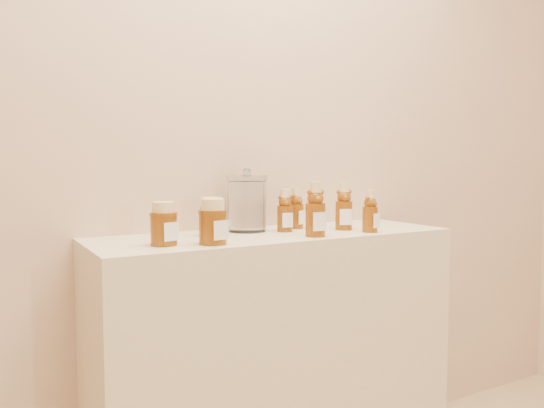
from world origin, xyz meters
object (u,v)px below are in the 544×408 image
display_table (275,366)px  bear_bottle_front_left (315,205)px  glass_canister (247,201)px  bear_bottle_back_left (285,208)px  honey_jar_left (164,224)px

display_table → bear_bottle_front_left: bear_bottle_front_left is taller
bear_bottle_front_left → glass_canister: bearing=130.3°
glass_canister → bear_bottle_front_left: bearing=-59.4°
bear_bottle_back_left → glass_canister: size_ratio=0.78×
display_table → bear_bottle_front_left: bearing=-60.4°
bear_bottle_front_left → bear_bottle_back_left: bearing=107.8°
display_table → glass_canister: 0.56m
bear_bottle_back_left → honey_jar_left: bearing=-157.6°
bear_bottle_back_left → glass_canister: (-0.11, 0.07, 0.02)m
bear_bottle_front_left → glass_canister: 0.25m
bear_bottle_back_left → bear_bottle_front_left: (0.02, -0.15, 0.02)m
bear_bottle_back_left → glass_canister: glass_canister is taller
display_table → honey_jar_left: 0.65m
bear_bottle_back_left → bear_bottle_front_left: bearing=-70.9°
bear_bottle_back_left → glass_canister: 0.13m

